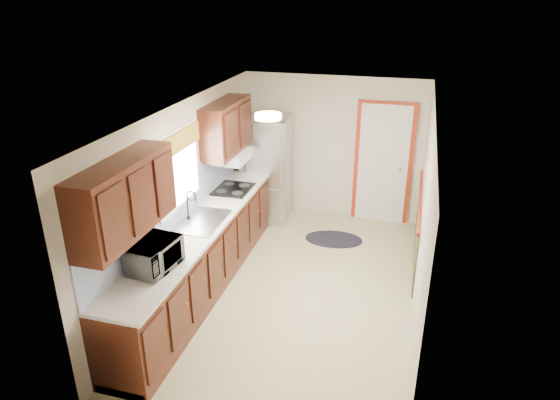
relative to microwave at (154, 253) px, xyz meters
The scene contains 8 objects.
room_shell 1.84m from the microwave, 49.25° to the left, with size 3.20×5.20×2.52m.
kitchen_run 1.15m from the microwave, 91.84° to the left, with size 0.63×4.00×2.20m.
back_wall_trim 4.23m from the microwave, 58.67° to the left, with size 1.12×2.30×2.08m.
ceiling_fixture 1.93m from the microwave, 52.97° to the left, with size 0.30×0.30×0.06m, color #FFD88C.
microwave is the anchor object (origin of this frame).
refrigerator 3.46m from the microwave, 87.01° to the left, with size 0.79×0.77×1.77m.
rug 3.45m from the microwave, 63.82° to the left, with size 0.90×0.58×0.01m, color black.
cooktop 2.31m from the microwave, 89.75° to the left, with size 0.51×0.61×0.02m, color black.
Camera 1 is at (1.30, -5.44, 3.71)m, focal length 32.00 mm.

